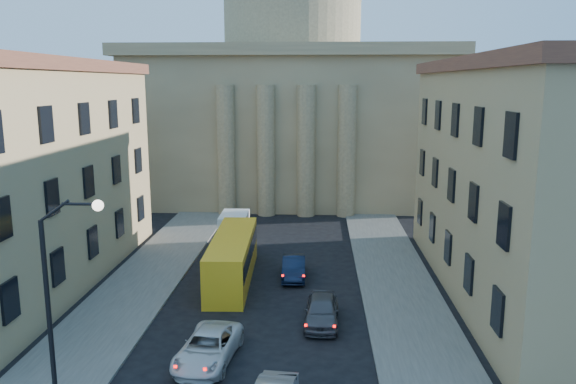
{
  "coord_description": "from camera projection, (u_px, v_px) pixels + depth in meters",
  "views": [
    {
      "loc": [
        3.19,
        -12.49,
        13.22
      ],
      "look_at": [
        1.58,
        17.26,
        7.39
      ],
      "focal_mm": 35.0,
      "sensor_mm": 36.0,
      "label": 1
    }
  ],
  "objects": [
    {
      "name": "church",
      "position": [
        292.0,
        94.0,
        67.03
      ],
      "size": [
        68.02,
        28.76,
        36.6
      ],
      "color": "#816F4F",
      "rests_on": "ground"
    },
    {
      "name": "street_lamp",
      "position": [
        59.0,
        287.0,
        22.15
      ],
      "size": [
        2.62,
        0.44,
        8.83
      ],
      "color": "black",
      "rests_on": "ground"
    },
    {
      "name": "sidewalk_left",
      "position": [
        118.0,
        310.0,
        33.03
      ],
      "size": [
        5.0,
        60.0,
        0.15
      ],
      "primitive_type": "cube",
      "color": "#53514C",
      "rests_on": "ground"
    },
    {
      "name": "car_right_far",
      "position": [
        322.0,
        310.0,
        31.13
      ],
      "size": [
        2.03,
        4.68,
        1.57
      ],
      "primitive_type": "imported",
      "rotation": [
        0.0,
        0.0,
        -0.04
      ],
      "color": "#47474C",
      "rests_on": "ground"
    },
    {
      "name": "building_left",
      "position": [
        3.0,
        174.0,
        35.99
      ],
      "size": [
        11.6,
        26.6,
        14.7
      ],
      "color": "tan",
      "rests_on": "ground"
    },
    {
      "name": "box_truck",
      "position": [
        233.0,
        235.0,
        44.34
      ],
      "size": [
        2.2,
        5.35,
        2.92
      ],
      "rotation": [
        0.0,
        0.0,
        0.02
      ],
      "color": "white",
      "rests_on": "ground"
    },
    {
      "name": "car_right_distant",
      "position": [
        294.0,
        267.0,
        38.54
      ],
      "size": [
        1.68,
        4.49,
        1.47
      ],
      "primitive_type": "imported",
      "rotation": [
        0.0,
        0.0,
        0.03
      ],
      "color": "black",
      "rests_on": "ground"
    },
    {
      "name": "sidewalk_right",
      "position": [
        409.0,
        316.0,
        32.12
      ],
      "size": [
        5.0,
        60.0,
        0.15
      ],
      "primitive_type": "cube",
      "color": "#53514C",
      "rests_on": "ground"
    },
    {
      "name": "city_bus",
      "position": [
        233.0,
        257.0,
        37.91
      ],
      "size": [
        2.89,
        10.94,
        3.06
      ],
      "rotation": [
        0.0,
        0.0,
        0.03
      ],
      "color": "yellow",
      "rests_on": "ground"
    },
    {
      "name": "building_right",
      "position": [
        544.0,
        179.0,
        34.18
      ],
      "size": [
        11.6,
        26.6,
        14.7
      ],
      "color": "tan",
      "rests_on": "ground"
    },
    {
      "name": "car_left_mid",
      "position": [
        208.0,
        347.0,
        26.88
      ],
      "size": [
        3.0,
        5.5,
        1.46
      ],
      "primitive_type": "imported",
      "rotation": [
        0.0,
        0.0,
        -0.11
      ],
      "color": "silver",
      "rests_on": "ground"
    }
  ]
}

